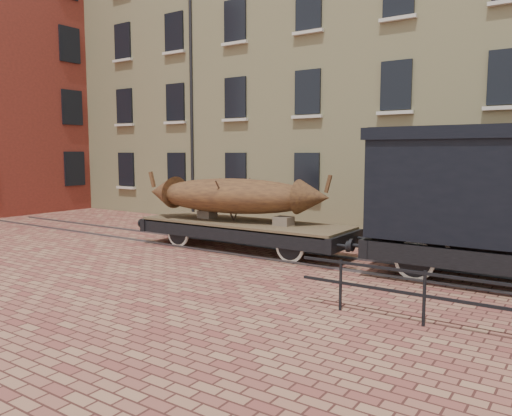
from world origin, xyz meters
The scene contains 5 objects.
ground centered at (0.00, 0.00, 0.00)m, with size 90.00×90.00×0.00m, color brown.
warehouse_cream centered at (3.00, 9.99, 7.00)m, with size 40.00×10.19×14.00m.
rail_track centered at (0.00, 0.00, 0.03)m, with size 30.00×1.52×0.06m.
flatcar_wagon centered at (-2.04, 0.00, 0.73)m, with size 7.74×2.10×1.17m.
iron_boat centered at (-2.42, 0.00, 1.71)m, with size 6.26×2.76×1.52m.
Camera 1 is at (6.95, -12.54, 3.07)m, focal length 35.00 mm.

